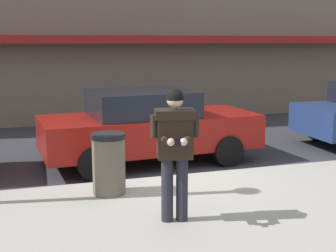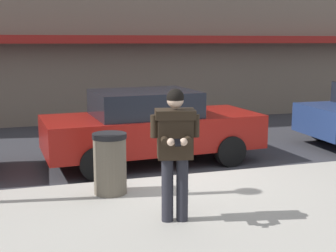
{
  "view_description": "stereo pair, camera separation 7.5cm",
  "coord_description": "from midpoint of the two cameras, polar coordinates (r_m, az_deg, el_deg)",
  "views": [
    {
      "loc": [
        -2.56,
        -8.02,
        2.55
      ],
      "look_at": [
        -0.79,
        -2.48,
        1.49
      ],
      "focal_mm": 50.0,
      "sensor_mm": 36.0,
      "label": 1
    },
    {
      "loc": [
        -2.49,
        -8.04,
        2.55
      ],
      "look_at": [
        -0.79,
        -2.48,
        1.49
      ],
      "focal_mm": 50.0,
      "sensor_mm": 36.0,
      "label": 2
    }
  ],
  "objects": [
    {
      "name": "ground_plane",
      "position": [
        8.79,
        0.48,
        -6.54
      ],
      "size": [
        80.0,
        80.0,
        0.0
      ],
      "primitive_type": "plane",
      "color": "#333338"
    },
    {
      "name": "trash_bin",
      "position": [
        7.5,
        -6.8,
        -4.54
      ],
      "size": [
        0.55,
        0.55,
        0.98
      ],
      "color": "#665B4C",
      "rests_on": "sidewalk"
    },
    {
      "name": "man_texting_on_phone",
      "position": [
        6.16,
        1.21,
        -1.84
      ],
      "size": [
        0.64,
        0.63,
        1.81
      ],
      "color": "#23232B",
      "rests_on": "sidewalk"
    },
    {
      "name": "sidewalk",
      "position": [
        6.73,
        16.39,
        -11.72
      ],
      "size": [
        32.0,
        5.3,
        0.14
      ],
      "primitive_type": "cube",
      "color": "#A8A399",
      "rests_on": "ground"
    },
    {
      "name": "parked_sedan_mid",
      "position": [
        9.83,
        -1.9,
        0.01
      ],
      "size": [
        4.61,
        2.15,
        1.54
      ],
      "color": "maroon",
      "rests_on": "ground"
    },
    {
      "name": "curb_paint_line",
      "position": [
        9.17,
        6.38,
        -5.87
      ],
      "size": [
        28.0,
        0.12,
        0.01
      ],
      "primitive_type": "cube",
      "color": "silver",
      "rests_on": "ground"
    }
  ]
}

